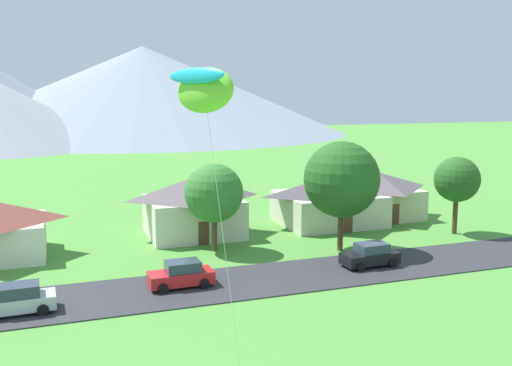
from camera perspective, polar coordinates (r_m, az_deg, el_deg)
road_strip at (r=38.33m, az=-3.33°, el=-10.09°), size 160.00×6.72×0.08m
mountain_far_east_ridge at (r=186.32m, az=-11.18°, el=9.13°), size 127.66×127.66×27.32m
house_leftmost at (r=55.52m, az=7.31°, el=-1.64°), size 10.03×8.46×4.63m
house_left_center at (r=50.81m, az=-6.31°, el=-2.25°), size 8.62×7.83×5.23m
house_rightmost at (r=59.26m, az=11.94°, el=-1.07°), size 8.21×7.67×4.68m
tree_near_left at (r=53.79m, az=19.52°, el=0.31°), size 4.05×4.05×6.99m
tree_left_of_center at (r=45.18m, az=-4.24°, el=-1.02°), size 4.71×4.71×7.10m
tree_right_of_center at (r=45.58m, az=8.58°, el=0.35°), size 6.07×6.07×8.84m
parked_car_silver_west_end at (r=35.89m, az=-22.79°, el=-10.74°), size 4.26×2.19×1.68m
parked_car_black_mid_west at (r=42.62m, az=11.39°, el=-7.12°), size 4.27×2.21×1.68m
parked_car_red_mid_east at (r=37.81m, az=-7.49°, el=-9.10°), size 4.23×2.13×1.68m
kite_flyer_with_kite at (r=22.73m, az=-5.20°, el=8.85°), size 2.64×4.07×13.68m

